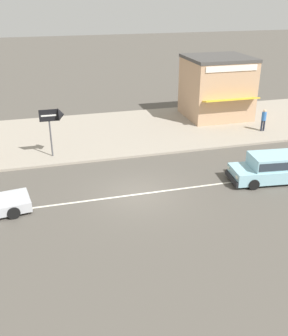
{
  "coord_description": "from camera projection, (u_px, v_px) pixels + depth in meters",
  "views": [
    {
      "loc": [
        -4.49,
        -17.63,
        9.79
      ],
      "look_at": [
        0.74,
        1.44,
        0.8
      ],
      "focal_mm": 42.0,
      "sensor_mm": 36.0,
      "label": 1
    }
  ],
  "objects": [
    {
      "name": "pedestrian_by_shop",
      "position": [
        264.0,
        118.0,
        29.06
      ],
      "size": [
        0.34,
        0.34,
        1.65
      ],
      "color": "#232838",
      "rests_on": "kerb_strip"
    },
    {
      "name": "lane_centre_stripe",
      "position": [
        138.0,
        194.0,
        20.61
      ],
      "size": [
        50.4,
        0.14,
        0.01
      ],
      "primitive_type": "cube",
      "color": "silver",
      "rests_on": "ground"
    },
    {
      "name": "shopfront_mid_block",
      "position": [
        217.0,
        87.0,
        31.89
      ],
      "size": [
        5.01,
        5.42,
        4.86
      ],
      "color": "tan",
      "rests_on": "kerb_strip"
    },
    {
      "name": "arrow_signboard",
      "position": [
        58.0,
        116.0,
        24.04
      ],
      "size": [
        1.51,
        0.81,
        3.08
      ],
      "color": "#4C4C51",
      "rests_on": "kerb_strip"
    },
    {
      "name": "minivan_pale_blue_3",
      "position": [
        274.0,
        167.0,
        21.78
      ],
      "size": [
        4.81,
        2.31,
        1.56
      ],
      "color": "#93C6D6",
      "rests_on": "ground"
    },
    {
      "name": "ground_plane",
      "position": [
        138.0,
        194.0,
        20.61
      ],
      "size": [
        160.0,
        160.0,
        0.0
      ],
      "primitive_type": "plane",
      "color": "#544F47"
    },
    {
      "name": "kerb_strip",
      "position": [
        105.0,
        133.0,
        29.2
      ],
      "size": [
        68.0,
        10.0,
        0.15
      ],
      "primitive_type": "cube",
      "color": "#9E9384",
      "rests_on": "ground"
    }
  ]
}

